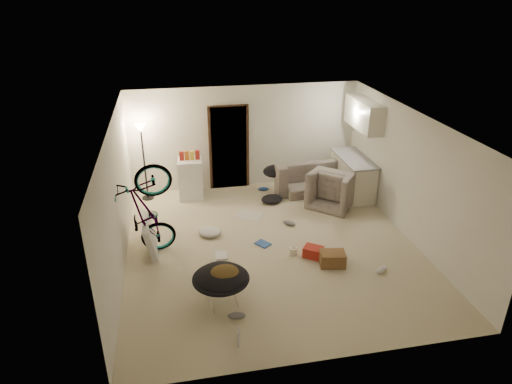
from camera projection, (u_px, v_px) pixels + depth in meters
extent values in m
cube|color=beige|center=(272.00, 246.00, 8.86)|extent=(5.50, 6.00, 0.02)
cube|color=white|center=(274.00, 121.00, 7.80)|extent=(5.50, 6.00, 0.02)
cube|color=silver|center=(245.00, 137.00, 11.01)|extent=(5.50, 0.02, 2.50)
cube|color=silver|center=(327.00, 286.00, 5.65)|extent=(5.50, 0.02, 2.50)
cube|color=silver|center=(117.00, 200.00, 7.85)|extent=(0.02, 6.00, 2.50)
cube|color=silver|center=(412.00, 176.00, 8.81)|extent=(0.02, 6.00, 2.50)
cube|color=black|center=(229.00, 148.00, 11.00)|extent=(0.85, 0.10, 2.04)
cube|color=#372113|center=(229.00, 148.00, 10.98)|extent=(0.97, 0.04, 2.10)
cylinder|color=black|center=(148.00, 198.00, 10.79)|extent=(0.28, 0.28, 0.03)
cylinder|color=black|center=(145.00, 165.00, 10.44)|extent=(0.04, 0.04, 1.70)
cone|color=#FFE0A5|center=(140.00, 128.00, 10.08)|extent=(0.24, 0.24, 0.18)
cube|color=beige|center=(353.00, 177.00, 10.87)|extent=(0.60, 1.50, 0.88)
cube|color=gray|center=(354.00, 158.00, 10.68)|extent=(0.64, 1.54, 0.04)
cube|color=beige|center=(364.00, 114.00, 10.26)|extent=(0.38, 1.40, 0.65)
imported|color=#323933|center=(312.00, 178.00, 11.19)|extent=(2.01, 0.89, 0.57)
imported|color=#323933|center=(335.00, 191.00, 10.43)|extent=(1.29, 1.28, 0.63)
imported|color=black|center=(148.00, 232.00, 8.37)|extent=(1.96, 0.97, 1.10)
imported|color=#AA2519|center=(238.00, 347.00, 6.40)|extent=(0.29, 0.25, 0.02)
cube|color=white|center=(191.00, 178.00, 10.69)|extent=(0.58, 0.58, 0.94)
cube|color=#AA2519|center=(182.00, 158.00, 10.44)|extent=(0.11, 0.08, 0.30)
cube|color=#B75E16|center=(187.00, 157.00, 10.46)|extent=(0.11, 0.09, 0.30)
cube|color=yellow|center=(192.00, 157.00, 10.48)|extent=(0.11, 0.08, 0.30)
cube|color=#AA2519|center=(198.00, 157.00, 10.50)|extent=(0.10, 0.07, 0.30)
cylinder|color=silver|center=(221.00, 292.00, 7.22)|extent=(0.59, 0.59, 0.42)
ellipsoid|color=black|center=(221.00, 278.00, 7.11)|extent=(0.84, 0.84, 0.35)
torus|color=black|center=(221.00, 278.00, 7.11)|extent=(0.90, 0.90, 0.07)
ellipsoid|color=brown|center=(224.00, 273.00, 7.05)|extent=(0.53, 0.46, 0.22)
ellipsoid|color=black|center=(275.00, 171.00, 10.92)|extent=(0.62, 0.53, 0.28)
cube|color=silver|center=(150.00, 236.00, 8.60)|extent=(0.30, 0.97, 0.64)
cube|color=brown|center=(332.00, 259.00, 8.22)|extent=(0.50, 0.39, 0.26)
cube|color=#AA2519|center=(313.00, 252.00, 8.48)|extent=(0.43, 0.41, 0.20)
cylinder|color=white|center=(293.00, 251.00, 8.55)|extent=(0.15, 0.15, 0.15)
cone|color=white|center=(293.00, 247.00, 8.50)|extent=(0.08, 0.08, 0.06)
cube|color=beige|center=(249.00, 215.00, 10.02)|extent=(0.71, 0.66, 0.01)
cube|color=#2A4E97|center=(263.00, 244.00, 8.91)|extent=(0.33, 0.35, 0.03)
cube|color=silver|center=(221.00, 255.00, 8.53)|extent=(0.24, 0.30, 0.03)
ellipsoid|color=#2A4E97|center=(263.00, 189.00, 11.17)|extent=(0.27, 0.13, 0.10)
ellipsoid|color=slate|center=(289.00, 223.00, 9.59)|extent=(0.30, 0.27, 0.11)
ellipsoid|color=#2A4E97|center=(220.00, 277.00, 7.86)|extent=(0.22, 0.28, 0.10)
ellipsoid|color=slate|center=(236.00, 316.00, 6.94)|extent=(0.29, 0.15, 0.10)
ellipsoid|color=white|center=(382.00, 270.00, 8.05)|extent=(0.29, 0.24, 0.10)
ellipsoid|color=black|center=(272.00, 199.00, 10.59)|extent=(0.57, 0.51, 0.15)
ellipsoid|color=silver|center=(210.00, 232.00, 9.22)|extent=(0.58, 0.54, 0.14)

